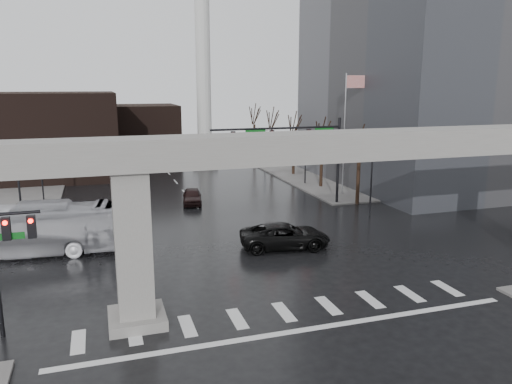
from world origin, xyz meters
The scene contains 23 objects.
ground centered at (0.00, 0.00, 0.00)m, with size 160.00×160.00×0.00m, color black.
sidewalk_ne centered at (26.00, 36.00, 0.07)m, with size 28.00×36.00×0.15m, color slate.
elevated_guideway centered at (1.26, 0.00, 6.88)m, with size 48.00×2.60×8.70m.
building_far_left centered at (-14.00, 42.00, 5.00)m, with size 16.00×14.00×10.00m, color black.
building_far_mid centered at (-2.00, 52.00, 4.00)m, with size 10.00×10.00×8.00m, color black.
smokestack centered at (6.00, 46.00, 13.35)m, with size 3.60×3.60×30.00m.
signal_mast_arm centered at (8.99, 18.80, 5.83)m, with size 12.12×0.43×8.00m.
signal_left_pole centered at (-12.25, 0.50, 4.07)m, with size 2.30×0.30×6.00m.
flagpole_assembly centered at (15.29, 22.00, 7.53)m, with size 2.06×0.12×12.00m.
lamp_right_0 centered at (13.50, 14.00, 3.47)m, with size 1.22×0.32×5.11m.
lamp_right_1 centered at (13.50, 28.00, 3.47)m, with size 1.22×0.32×5.11m.
lamp_right_2 centered at (13.50, 42.00, 3.47)m, with size 1.22×0.32×5.11m.
lamp_left_0 centered at (-13.50, 14.00, 3.47)m, with size 1.22×0.32×5.11m.
lamp_left_1 centered at (-13.50, 28.00, 3.47)m, with size 1.22×0.32×5.11m.
lamp_left_2 centered at (-13.50, 42.00, 3.47)m, with size 1.22×0.32×5.11m.
tree_right_0 centered at (14.53, 18.02, 2.79)m, with size 1.09×1.58×7.50m.
tree_right_1 centered at (14.53, 26.02, 2.85)m, with size 1.09×1.61×7.67m.
tree_right_2 centered at (14.53, 34.02, 2.91)m, with size 1.10×1.63×7.85m.
tree_right_3 centered at (14.53, 42.02, 2.98)m, with size 1.11×1.66×8.02m.
tree_right_4 centered at (14.53, 50.02, 3.04)m, with size 1.12×1.69×8.19m.
pickup_truck centered at (3.54, 8.18, 0.85)m, with size 2.83×6.13×1.70m, color black.
city_bus centered at (-13.19, 12.00, 1.71)m, with size 2.86×12.24×3.41m, color silver.
far_car centered at (-0.15, 22.82, 0.72)m, with size 1.69×4.21×1.43m, color black.
Camera 1 is at (-8.22, -22.27, 11.03)m, focal length 35.00 mm.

